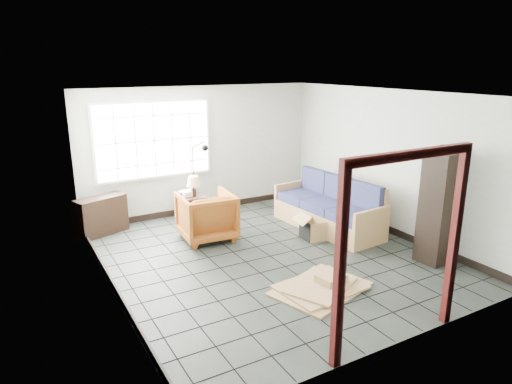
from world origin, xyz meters
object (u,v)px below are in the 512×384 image
futon_sofa (330,210)px  armchair (206,214)px  side_table (193,200)px  tall_shelf (436,208)px

futon_sofa → armchair: 2.35m
armchair → side_table: armchair is taller
tall_shelf → armchair: bearing=131.0°
tall_shelf → futon_sofa: bearing=97.6°
armchair → side_table: (0.16, 1.03, -0.05)m
futon_sofa → tall_shelf: tall_shelf is taller
tall_shelf → side_table: bearing=120.1°
armchair → tall_shelf: bearing=139.6°
side_table → tall_shelf: 4.49m
side_table → tall_shelf: size_ratio=0.29×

